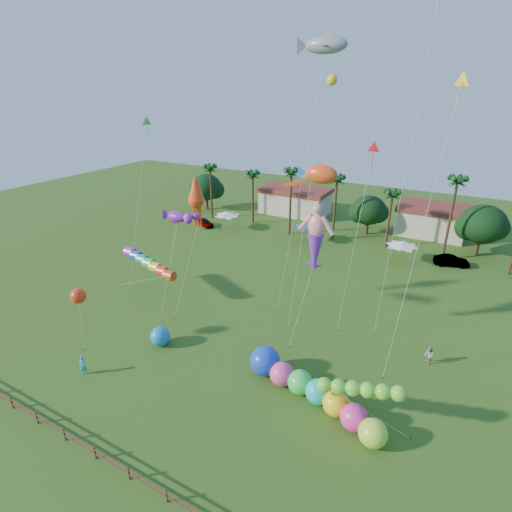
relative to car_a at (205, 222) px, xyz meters
The scene contains 23 objects.
ground 42.91m from the car_a, 55.45° to the right, with size 160.00×160.00×0.00m, color #285116.
tree_line 29.43m from the car_a, 17.25° to the left, with size 69.46×8.91×11.00m.
buildings_row 25.84m from the car_a, 34.63° to the left, with size 35.00×7.00×4.00m.
tent_row 18.47m from the car_a, ahead, with size 31.00×4.00×0.60m.
fence 47.96m from the car_a, 59.52° to the right, with size 36.12×0.12×1.00m.
car_a is the anchor object (origin of this frame).
car_b 38.66m from the car_a, ahead, with size 1.53×4.39×1.45m, color #4C4C54.
spectator_a 38.66m from the car_a, 69.02° to the right, with size 0.65×0.43×1.79m, color teal.
spectator_b 43.88m from the car_a, 27.88° to the right, with size 0.84×0.65×1.73m, color #AD9990.
caterpillar_inflatable 43.11m from the car_a, 43.41° to the right, with size 12.25×5.42×2.53m.
blue_ball 34.09m from the car_a, 60.84° to the right, with size 1.84×1.84×1.84m, color blue.
rainbow_tube 25.49m from the car_a, 66.13° to the right, with size 10.56×2.45×3.95m.
green_worm 44.90m from the car_a, 42.94° to the right, with size 9.09×3.32×3.40m.
orange_ball_kite 35.00m from the car_a, 72.31° to the right, with size 1.74×1.74×5.83m.
merman_kite 36.13m from the car_a, 36.93° to the right, with size 2.51×4.22×12.48m.
fish_kite 34.62m from the car_a, 32.59° to the right, with size 5.01×5.74×15.70m.
shark_kite 37.12m from the car_a, 26.06° to the right, with size 6.05×8.86×26.90m.
squid_kite 29.56m from the car_a, 54.44° to the right, with size 2.23×4.50×14.26m.
lobster_kite 31.96m from the car_a, 57.70° to the right, with size 4.07×5.77×11.99m.
delta_kite_red 38.42m from the car_a, 27.18° to the right, with size 1.35×3.90×17.86m.
delta_kite_yellow 47.67m from the car_a, 28.60° to the right, with size 2.18×4.63×23.27m.
delta_kite_green 27.63m from the car_a, 68.32° to the right, with size 2.27×4.39×19.36m.
delta_kite_blue 46.41m from the car_a, 23.15° to the right, with size 1.35×4.03×29.80m.
Camera 1 is at (15.22, -17.17, 22.38)m, focal length 28.00 mm.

